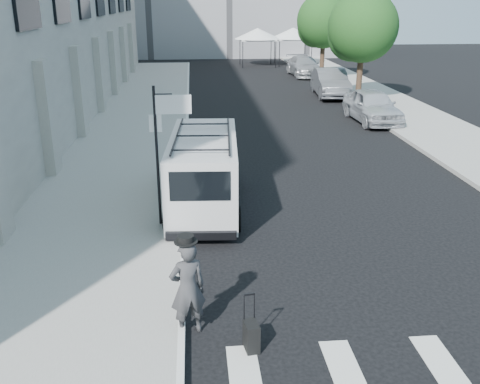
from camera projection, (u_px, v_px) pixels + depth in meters
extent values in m
plane|color=black|center=(281.00, 287.00, 10.94)|extent=(120.00, 120.00, 0.00)
cube|color=gray|center=(140.00, 121.00, 25.55)|extent=(4.50, 48.00, 0.15)
cube|color=gray|center=(382.00, 101.00, 30.38)|extent=(4.00, 56.00, 0.15)
cylinder|color=black|center=(157.00, 158.00, 13.08)|extent=(0.07, 0.07, 3.50)
cube|color=white|center=(155.00, 123.00, 12.81)|extent=(0.30, 0.03, 0.42)
cube|color=white|center=(173.00, 104.00, 12.67)|extent=(0.85, 0.06, 0.45)
cylinder|color=black|center=(359.00, 78.00, 29.82)|extent=(0.32, 0.32, 2.80)
sphere|color=#143F15|center=(363.00, 27.00, 28.89)|extent=(3.80, 3.80, 3.80)
sphere|color=#143F15|center=(352.00, 37.00, 29.61)|extent=(2.66, 2.66, 2.66)
cylinder|color=black|center=(322.00, 60.00, 38.25)|extent=(0.32, 0.32, 2.80)
sphere|color=#143F15|center=(324.00, 20.00, 37.32)|extent=(3.80, 3.80, 3.80)
sphere|color=#143F15|center=(316.00, 29.00, 38.04)|extent=(2.66, 2.66, 2.66)
cylinder|color=black|center=(243.00, 55.00, 45.06)|extent=(0.06, 0.06, 2.20)
cylinder|color=black|center=(276.00, 55.00, 45.29)|extent=(0.06, 0.06, 2.20)
cylinder|color=black|center=(240.00, 52.00, 47.68)|extent=(0.06, 0.06, 2.20)
cylinder|color=black|center=(271.00, 52.00, 47.91)|extent=(0.06, 0.06, 2.20)
cube|color=white|center=(257.00, 39.00, 46.09)|extent=(3.00, 3.00, 0.12)
cone|color=white|center=(258.00, 33.00, 45.92)|extent=(4.00, 4.00, 0.90)
cylinder|color=black|center=(279.00, 54.00, 45.79)|extent=(0.06, 0.06, 2.20)
cylinder|color=black|center=(312.00, 54.00, 46.02)|extent=(0.06, 0.06, 2.20)
cylinder|color=black|center=(275.00, 51.00, 48.41)|extent=(0.06, 0.06, 2.20)
cylinder|color=black|center=(305.00, 51.00, 48.64)|extent=(0.06, 0.06, 2.20)
cube|color=white|center=(293.00, 39.00, 46.82)|extent=(3.00, 3.00, 0.12)
cone|color=white|center=(293.00, 33.00, 46.65)|extent=(4.00, 4.00, 0.90)
imported|color=#343436|center=(188.00, 288.00, 9.18)|extent=(0.73, 0.59, 1.75)
cube|color=black|center=(188.00, 289.00, 10.52)|extent=(0.17, 0.45, 0.34)
cube|color=black|center=(251.00, 336.00, 8.91)|extent=(0.27, 0.38, 0.51)
cylinder|color=black|center=(244.00, 308.00, 8.87)|extent=(0.02, 0.02, 0.49)
cylinder|color=black|center=(254.00, 306.00, 8.91)|extent=(0.02, 0.02, 0.49)
cube|color=black|center=(249.00, 294.00, 8.81)|extent=(0.20, 0.06, 0.03)
cube|color=silver|center=(204.00, 170.00, 14.65)|extent=(2.04, 4.87, 1.86)
cube|color=silver|center=(207.00, 160.00, 17.26)|extent=(1.72, 0.89, 0.97)
cube|color=black|center=(200.00, 186.00, 12.30)|extent=(1.42, 0.15, 0.71)
cylinder|color=black|center=(179.00, 179.00, 16.48)|extent=(0.29, 0.69, 0.67)
cylinder|color=black|center=(233.00, 178.00, 16.53)|extent=(0.29, 0.69, 0.67)
cylinder|color=black|center=(169.00, 220.00, 13.40)|extent=(0.29, 0.69, 0.67)
cylinder|color=black|center=(236.00, 219.00, 13.45)|extent=(0.29, 0.69, 0.67)
imported|color=#B3B6BC|center=(372.00, 106.00, 25.38)|extent=(1.98, 4.60, 1.55)
imported|color=#5C5F64|center=(330.00, 83.00, 32.07)|extent=(2.09, 5.07, 1.63)
imported|color=#979A9E|center=(304.00, 66.00, 40.58)|extent=(2.27, 5.12, 1.46)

